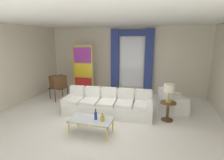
# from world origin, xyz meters

# --- Properties ---
(ground_plane) EXTENTS (16.00, 16.00, 0.00)m
(ground_plane) POSITION_xyz_m (0.00, 0.00, 0.00)
(ground_plane) COLOR white
(wall_rear) EXTENTS (8.00, 0.12, 3.00)m
(wall_rear) POSITION_xyz_m (0.00, 3.06, 1.50)
(wall_rear) COLOR beige
(wall_rear) RESTS_ON ground
(wall_left) EXTENTS (0.12, 7.00, 3.00)m
(wall_left) POSITION_xyz_m (-3.66, 0.60, 1.50)
(wall_left) COLOR beige
(wall_left) RESTS_ON ground
(ceiling_slab) EXTENTS (8.00, 7.60, 0.04)m
(ceiling_slab) POSITION_xyz_m (0.00, 0.80, 3.02)
(ceiling_slab) COLOR white
(curtained_window) EXTENTS (2.00, 0.17, 2.70)m
(curtained_window) POSITION_xyz_m (0.34, 2.89, 1.74)
(curtained_window) COLOR white
(curtained_window) RESTS_ON ground
(couch_white_long) EXTENTS (2.98, 1.13, 0.86)m
(couch_white_long) POSITION_xyz_m (0.01, 0.41, 0.31)
(couch_white_long) COLOR white
(couch_white_long) RESTS_ON ground
(coffee_table) EXTENTS (1.13, 0.59, 0.41)m
(coffee_table) POSITION_xyz_m (-0.04, -0.95, 0.37)
(coffee_table) COLOR silver
(coffee_table) RESTS_ON ground
(bottle_blue_decanter) EXTENTS (0.07, 0.07, 0.30)m
(bottle_blue_decanter) POSITION_xyz_m (0.10, -0.95, 0.53)
(bottle_blue_decanter) COLOR navy
(bottle_blue_decanter) RESTS_ON coffee_table
(bottle_crystal_tall) EXTENTS (0.11, 0.11, 0.22)m
(bottle_crystal_tall) POSITION_xyz_m (0.29, -0.97, 0.48)
(bottle_crystal_tall) COLOR gold
(bottle_crystal_tall) RESTS_ON coffee_table
(vintage_tv) EXTENTS (0.74, 0.76, 1.35)m
(vintage_tv) POSITION_xyz_m (-2.40, 1.23, 0.73)
(vintage_tv) COLOR brown
(vintage_tv) RESTS_ON ground
(armchair_white) EXTENTS (1.05, 1.04, 0.80)m
(armchair_white) POSITION_xyz_m (2.07, 1.09, 0.29)
(armchair_white) COLOR white
(armchair_white) RESTS_ON ground
(stained_glass_divider) EXTENTS (0.95, 0.05, 2.20)m
(stained_glass_divider) POSITION_xyz_m (-1.71, 2.16, 1.06)
(stained_glass_divider) COLOR gold
(stained_glass_divider) RESTS_ON ground
(peacock_figurine) EXTENTS (0.44, 0.60, 0.50)m
(peacock_figurine) POSITION_xyz_m (-1.20, 1.67, 0.22)
(peacock_figurine) COLOR beige
(peacock_figurine) RESTS_ON ground
(round_side_table) EXTENTS (0.48, 0.48, 0.59)m
(round_side_table) POSITION_xyz_m (1.93, 0.40, 0.36)
(round_side_table) COLOR brown
(round_side_table) RESTS_ON ground
(table_lamp_brass) EXTENTS (0.32, 0.32, 0.57)m
(table_lamp_brass) POSITION_xyz_m (1.93, 0.40, 1.03)
(table_lamp_brass) COLOR #B29338
(table_lamp_brass) RESTS_ON round_side_table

